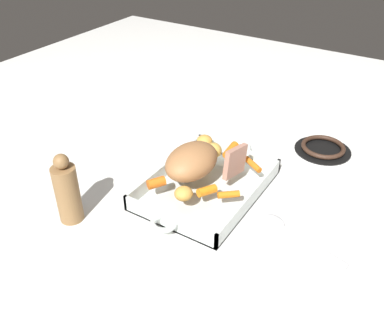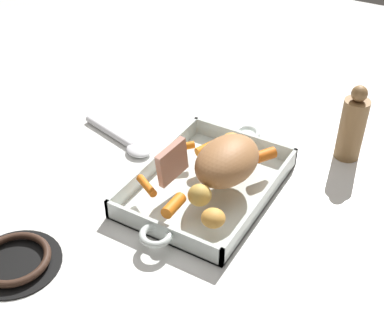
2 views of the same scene
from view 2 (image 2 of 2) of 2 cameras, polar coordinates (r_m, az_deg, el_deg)
ground_plane at (r=1.06m, az=1.61°, el=-2.73°), size 2.39×2.39×0.00m
roasting_dish at (r=1.05m, az=1.62°, el=-2.25°), size 0.42×0.25×0.04m
pork_roast at (r=1.00m, az=3.83°, el=0.43°), size 0.16×0.12×0.08m
roast_slice_outer at (r=1.00m, az=-2.15°, el=0.25°), size 0.08×0.03×0.08m
baby_carrot_center_left at (r=0.99m, az=-4.93°, el=-2.30°), size 0.04×0.06×0.02m
baby_carrot_short at (r=1.09m, az=-1.03°, el=1.93°), size 0.05×0.05×0.02m
baby_carrot_northeast at (r=0.94m, az=-2.02°, el=-4.42°), size 0.06×0.02×0.03m
baby_carrot_long at (r=1.08m, az=1.58°, el=1.75°), size 0.05×0.04×0.02m
baby_carrot_center_right at (r=1.07m, az=7.95°, el=1.03°), size 0.05×0.04×0.02m
potato_halved at (r=0.91m, az=2.31°, el=-5.81°), size 0.05×0.05×0.03m
potato_near_roast at (r=1.10m, az=4.12°, el=2.63°), size 0.06×0.06×0.03m
potato_golden_large at (r=0.95m, az=0.84°, el=-3.32°), size 0.06×0.06×0.04m
stove_burner_rear at (r=0.96m, az=-18.59°, el=-9.80°), size 0.16×0.16×0.02m
serving_spoon at (r=1.19m, az=-7.25°, el=2.49°), size 0.08×0.21×0.02m
pepper_mill at (r=1.15m, az=16.93°, el=3.96°), size 0.05×0.05×0.17m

